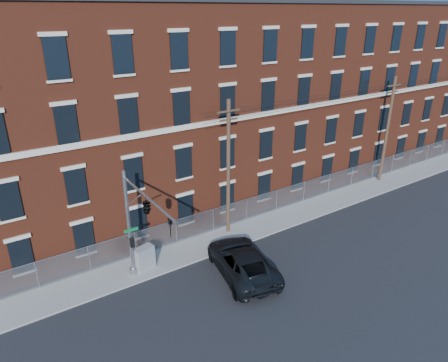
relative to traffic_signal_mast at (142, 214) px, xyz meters
The scene contains 10 objects.
ground 8.35m from the traffic_signal_mast, 19.98° to the right, with size 140.00×140.00×0.00m, color black.
sidewalk 18.98m from the traffic_signal_mast, ahead, with size 65.00×3.00×0.12m, color gray.
mill_building 21.67m from the traffic_signal_mast, 33.14° to the left, with size 55.30×14.32×16.30m.
chain_link_fence 18.97m from the traffic_signal_mast, 12.89° to the left, with size 59.06×0.06×1.85m.
traffic_signal_mast is the anchor object (origin of this frame).
utility_pole_near 8.70m from the traffic_signal_mast, 23.14° to the left, with size 1.80×0.28×10.00m.
utility_pole_mid 26.22m from the traffic_signal_mast, ahead, with size 1.80×0.28×10.00m.
overhead_wires 26.49m from the traffic_signal_mast, ahead, with size 40.00×0.62×0.62m.
pickup_truck 7.47m from the traffic_signal_mast, 12.83° to the right, with size 2.99×6.49×1.80m, color black.
utility_cabinet 5.13m from the traffic_signal_mast, 71.21° to the left, with size 1.27×0.64×1.59m, color gray.
Camera 1 is at (-13.20, -16.60, 15.60)m, focal length 32.66 mm.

